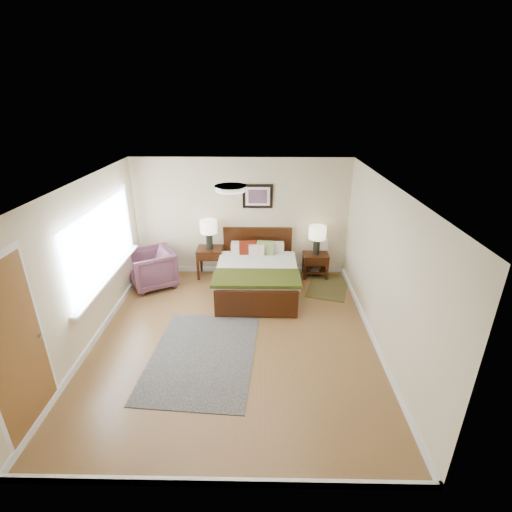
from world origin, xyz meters
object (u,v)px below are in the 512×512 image
bed (257,270)px  lamp_left (209,229)px  armchair (152,268)px  lamp_right (317,235)px  rug_persian (203,356)px  nightstand_right (315,263)px  nightstand_left (210,254)px

bed → lamp_left: (-1.01, 0.71, 0.60)m
armchair → lamp_right: bearing=68.5°
bed → rug_persian: size_ratio=0.88×
bed → lamp_right: size_ratio=3.13×
bed → rug_persian: bed is taller
nightstand_right → rug_persian: (-2.04, -2.72, -0.32)m
nightstand_right → lamp_right: bearing=90.0°
nightstand_left → lamp_right: lamp_right is taller
nightstand_left → lamp_right: bearing=0.6°
bed → armchair: bearing=174.2°
armchair → nightstand_right: bearing=68.3°
lamp_left → nightstand_left: bearing=-90.0°
lamp_right → rug_persian: bearing=-126.7°
lamp_left → nightstand_right: bearing=-0.3°
nightstand_left → armchair: armchair is taller
bed → nightstand_left: size_ratio=2.97×
bed → nightstand_left: bearing=145.9°
nightstand_right → lamp_right: (0.00, 0.01, 0.63)m
lamp_left → rug_persian: (0.22, -2.73, -1.07)m
lamp_right → rug_persian: size_ratio=0.28×
nightstand_left → nightstand_right: (2.26, 0.01, -0.19)m
bed → lamp_left: 1.37m
nightstand_left → lamp_left: 0.56m
nightstand_left → rug_persian: size_ratio=0.30×
lamp_left → rug_persian: lamp_left is taller
nightstand_right → nightstand_left: bearing=-179.8°
bed → lamp_right: bearing=29.6°
armchair → rug_persian: bearing=1.3°
nightstand_right → lamp_left: (-2.26, 0.01, 0.75)m
nightstand_right → armchair: (-3.38, -0.48, 0.06)m
lamp_left → lamp_right: bearing=0.0°
nightstand_right → bed: bearing=-150.8°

